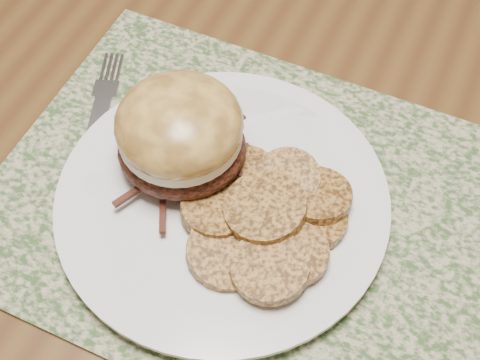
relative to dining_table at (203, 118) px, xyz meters
name	(u,v)px	position (x,y,z in m)	size (l,w,h in m)	color
ground	(219,340)	(0.00, 0.00, -0.67)	(3.50, 3.50, 0.00)	brown
dining_table	(203,118)	(0.00, 0.00, 0.00)	(1.50, 0.90, 0.75)	brown
placemat	(260,209)	(0.12, -0.13, 0.08)	(0.45, 0.33, 0.00)	#365129
dinner_plate	(223,201)	(0.09, -0.14, 0.09)	(0.26, 0.26, 0.02)	white
pork_sandwich	(180,134)	(0.05, -0.12, 0.14)	(0.14, 0.13, 0.08)	black
roasted_potatoes	(269,217)	(0.14, -0.15, 0.11)	(0.15, 0.16, 0.04)	#A47030
fork	(96,130)	(-0.05, -0.11, 0.09)	(0.08, 0.19, 0.00)	#BCBBC3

